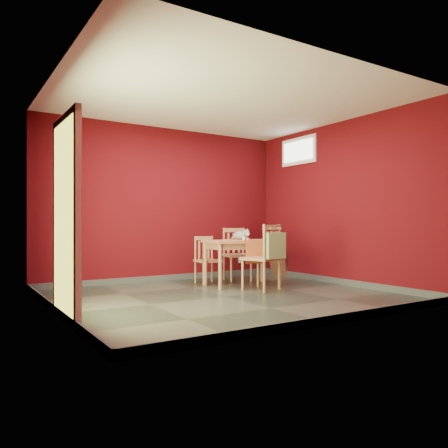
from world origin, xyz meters
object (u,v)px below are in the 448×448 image
chair_far_right (236,253)px  cat (240,234)px  dining_table (242,246)px  chair_far_left (207,259)px  tote_bag (275,245)px  picture_frame (278,265)px  chair_near (264,256)px

chair_far_right → cat: size_ratio=2.37×
dining_table → chair_far_left: chair_far_left is taller
tote_bag → cat: tote_bag is taller
chair_far_left → chair_far_right: chair_far_right is taller
dining_table → picture_frame: dining_table is taller
cat → tote_bag: bearing=-87.3°
dining_table → picture_frame: size_ratio=3.00×
dining_table → chair_far_left: 0.70m
chair_far_left → cat: 0.76m
dining_table → chair_far_left: bearing=121.2°
cat → picture_frame: bearing=27.0°
chair_far_right → picture_frame: bearing=8.1°
tote_bag → dining_table: bearing=92.6°
chair_far_left → chair_far_right: size_ratio=0.85×
chair_far_right → tote_bag: bearing=-100.5°
dining_table → chair_near: 0.59m
dining_table → chair_far_right: bearing=64.2°
picture_frame → chair_near: bearing=-136.0°
chair_far_right → chair_near: size_ratio=0.93×
chair_far_right → picture_frame: 1.13m
chair_far_right → picture_frame: (1.09, 0.15, -0.27)m
chair_near → picture_frame: 1.96m
tote_bag → chair_far_right: bearing=79.5°
chair_far_right → tote_bag: tote_bag is taller
picture_frame → tote_bag: bearing=-130.7°
chair_far_right → dining_table: bearing=-115.8°
chair_far_left → dining_table: bearing=-58.8°
dining_table → chair_far_right: size_ratio=1.35×
chair_far_left → tote_bag: bearing=-74.5°
chair_near → cat: (-0.00, 0.61, 0.33)m
chair_far_left → picture_frame: size_ratio=1.89×
chair_far_left → cat: (0.33, -0.53, 0.43)m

